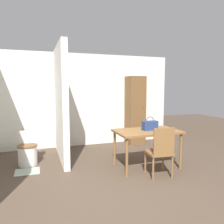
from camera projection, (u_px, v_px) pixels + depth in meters
ground_plane at (128, 203)px, 3.04m from camera, size 16.00×16.00×0.00m
wall_back at (81, 100)px, 5.98m from camera, size 5.19×0.12×2.50m
partition_wall at (61, 103)px, 4.87m from camera, size 0.12×1.80×2.50m
dining_table at (147, 134)px, 4.34m from camera, size 1.26×0.76×0.75m
wooden_chair at (161, 150)px, 3.87m from camera, size 0.47×0.47×0.91m
toilet at (28, 151)px, 4.55m from camera, size 0.40×0.55×0.66m
handbag at (150, 125)px, 4.35m from camera, size 0.30×0.14×0.27m
wooden_cabinet at (135, 110)px, 6.21m from camera, size 0.46×0.49×1.91m
bath_mat at (27, 172)px, 4.15m from camera, size 0.45×0.37×0.01m
space_heater at (166, 143)px, 5.53m from camera, size 0.24×0.17×0.41m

